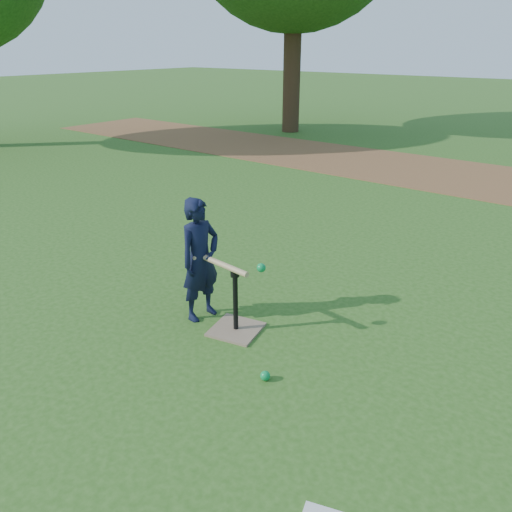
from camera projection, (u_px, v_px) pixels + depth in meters
The scene contains 6 objects.
ground at pixel (207, 341), 4.46m from camera, with size 80.00×80.00×0.00m, color #285116.
dirt_strip at pixel (468, 177), 9.88m from camera, with size 24.00×3.00×0.01m, color brown.
child at pixel (200, 260), 4.64m from camera, with size 0.43×0.28×1.19m, color black.
wiffle_ball_ground at pixel (265, 376), 3.92m from camera, with size 0.08×0.08×0.08m, color #0C8941.
batting_tee at pixel (236, 320), 4.58m from camera, with size 0.52×0.52×0.61m.
swing_action at pixel (228, 265), 4.42m from camera, with size 0.71×0.23×0.10m.
Camera 1 is at (2.70, -2.72, 2.45)m, focal length 35.00 mm.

